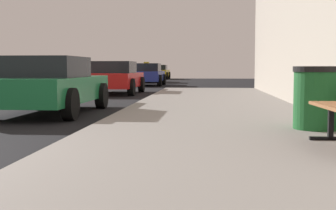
% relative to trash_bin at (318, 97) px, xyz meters
% --- Properties ---
extents(sidewalk, '(4.00, 32.00, 0.15)m').
position_rel_trash_bin_xyz_m(sidewalk, '(-1.37, -2.33, -0.53)').
color(sidewalk, gray).
rests_on(sidewalk, ground_plane).
extents(trash_bin, '(0.71, 0.71, 0.90)m').
position_rel_trash_bin_xyz_m(trash_bin, '(0.00, 0.00, 0.00)').
color(trash_bin, '#195926').
rests_on(trash_bin, sidewalk).
extents(car_green, '(2.03, 4.31, 1.27)m').
position_rel_trash_bin_xyz_m(car_green, '(-5.13, 3.37, 0.04)').
color(car_green, '#196638').
rests_on(car_green, ground_plane).
extents(car_red, '(2.00, 4.15, 1.27)m').
position_rel_trash_bin_xyz_m(car_red, '(-5.20, 11.34, 0.04)').
color(car_red, red).
rests_on(car_red, ground_plane).
extents(car_blue, '(2.05, 4.06, 1.27)m').
position_rel_trash_bin_xyz_m(car_blue, '(-5.06, 20.04, 0.04)').
color(car_blue, '#233899').
rests_on(car_blue, ground_plane).
extents(car_black, '(1.99, 4.31, 1.43)m').
position_rel_trash_bin_xyz_m(car_black, '(-5.79, 26.08, 0.04)').
color(car_black, black).
rests_on(car_black, ground_plane).
extents(car_yellow, '(2.03, 4.30, 1.27)m').
position_rel_trash_bin_xyz_m(car_yellow, '(-5.95, 35.33, 0.04)').
color(car_yellow, yellow).
rests_on(car_yellow, ground_plane).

